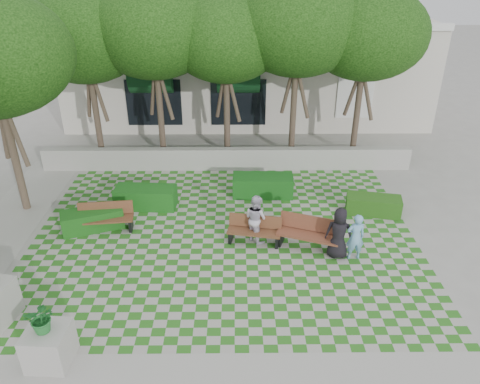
{
  "coord_description": "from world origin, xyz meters",
  "views": [
    {
      "loc": [
        0.39,
        -11.36,
        8.23
      ],
      "look_at": [
        0.5,
        1.5,
        1.4
      ],
      "focal_mm": 35.0,
      "sensor_mm": 36.0,
      "label": 1
    }
  ],
  "objects_px": {
    "bench_east": "(309,234)",
    "bench_west": "(106,218)",
    "planter_front": "(47,339)",
    "person_blue": "(355,237)",
    "hedge_west": "(93,219)",
    "person_dark": "(339,233)",
    "hedge_east": "(373,205)",
    "hedge_midleft": "(146,197)",
    "person_white": "(256,218)",
    "hedge_midright": "(263,186)",
    "bench_mid": "(254,231)"
  },
  "relations": [
    {
      "from": "hedge_east",
      "to": "hedge_midleft",
      "type": "xyz_separation_m",
      "value": [
        -7.88,
        0.54,
        0.05
      ]
    },
    {
      "from": "bench_mid",
      "to": "hedge_midleft",
      "type": "xyz_separation_m",
      "value": [
        -3.74,
        2.26,
        -0.05
      ]
    },
    {
      "from": "hedge_west",
      "to": "person_dark",
      "type": "distance_m",
      "value": 7.83
    },
    {
      "from": "hedge_midright",
      "to": "person_blue",
      "type": "bearing_deg",
      "value": -58.17
    },
    {
      "from": "hedge_east",
      "to": "planter_front",
      "type": "relative_size",
      "value": 1.13
    },
    {
      "from": "bench_mid",
      "to": "person_dark",
      "type": "distance_m",
      "value": 2.57
    },
    {
      "from": "hedge_east",
      "to": "hedge_midleft",
      "type": "relative_size",
      "value": 0.86
    },
    {
      "from": "person_white",
      "to": "hedge_west",
      "type": "bearing_deg",
      "value": 40.3
    },
    {
      "from": "hedge_east",
      "to": "hedge_midleft",
      "type": "distance_m",
      "value": 7.9
    },
    {
      "from": "planter_front",
      "to": "bench_east",
      "type": "bearing_deg",
      "value": 34.83
    },
    {
      "from": "person_blue",
      "to": "person_white",
      "type": "relative_size",
      "value": 0.95
    },
    {
      "from": "bench_mid",
      "to": "person_dark",
      "type": "xyz_separation_m",
      "value": [
        2.42,
        -0.76,
        0.39
      ]
    },
    {
      "from": "hedge_east",
      "to": "person_dark",
      "type": "relative_size",
      "value": 1.14
    },
    {
      "from": "bench_west",
      "to": "person_blue",
      "type": "relative_size",
      "value": 1.21
    },
    {
      "from": "hedge_midleft",
      "to": "person_white",
      "type": "relative_size",
      "value": 1.35
    },
    {
      "from": "hedge_west",
      "to": "planter_front",
      "type": "xyz_separation_m",
      "value": [
        0.56,
        -5.52,
        0.32
      ]
    },
    {
      "from": "hedge_midleft",
      "to": "hedge_west",
      "type": "bearing_deg",
      "value": -136.11
    },
    {
      "from": "hedge_midright",
      "to": "planter_front",
      "type": "bearing_deg",
      "value": -123.14
    },
    {
      "from": "planter_front",
      "to": "person_white",
      "type": "bearing_deg",
      "value": 45.65
    },
    {
      "from": "person_dark",
      "to": "person_white",
      "type": "height_order",
      "value": "person_dark"
    },
    {
      "from": "hedge_east",
      "to": "hedge_midright",
      "type": "relative_size",
      "value": 0.83
    },
    {
      "from": "bench_west",
      "to": "hedge_midright",
      "type": "xyz_separation_m",
      "value": [
        5.18,
        2.34,
        -0.06
      ]
    },
    {
      "from": "bench_west",
      "to": "person_white",
      "type": "bearing_deg",
      "value": -13.42
    },
    {
      "from": "hedge_midleft",
      "to": "bench_east",
      "type": "bearing_deg",
      "value": -25.51
    },
    {
      "from": "bench_west",
      "to": "hedge_east",
      "type": "height_order",
      "value": "bench_west"
    },
    {
      "from": "bench_east",
      "to": "person_dark",
      "type": "xyz_separation_m",
      "value": [
        0.79,
        -0.46,
        0.33
      ]
    },
    {
      "from": "bench_east",
      "to": "bench_west",
      "type": "distance_m",
      "value": 6.49
    },
    {
      "from": "bench_east",
      "to": "hedge_midright",
      "type": "xyz_separation_m",
      "value": [
        -1.22,
        3.4,
        -0.09
      ]
    },
    {
      "from": "hedge_east",
      "to": "hedge_midleft",
      "type": "height_order",
      "value": "hedge_midleft"
    },
    {
      "from": "bench_east",
      "to": "hedge_midright",
      "type": "bearing_deg",
      "value": 129.82
    },
    {
      "from": "bench_east",
      "to": "planter_front",
      "type": "distance_m",
      "value": 7.68
    },
    {
      "from": "bench_mid",
      "to": "hedge_east",
      "type": "height_order",
      "value": "bench_mid"
    },
    {
      "from": "bench_west",
      "to": "person_dark",
      "type": "bearing_deg",
      "value": -17.95
    },
    {
      "from": "person_white",
      "to": "person_dark",
      "type": "bearing_deg",
      "value": -152.75
    },
    {
      "from": "planter_front",
      "to": "person_blue",
      "type": "xyz_separation_m",
      "value": [
        7.56,
        3.81,
        0.09
      ]
    },
    {
      "from": "hedge_west",
      "to": "person_blue",
      "type": "bearing_deg",
      "value": -11.89
    },
    {
      "from": "hedge_east",
      "to": "person_dark",
      "type": "xyz_separation_m",
      "value": [
        -1.72,
        -2.49,
        0.48
      ]
    },
    {
      "from": "person_dark",
      "to": "hedge_east",
      "type": "bearing_deg",
      "value": -110.77
    },
    {
      "from": "person_blue",
      "to": "planter_front",
      "type": "bearing_deg",
      "value": 21.71
    },
    {
      "from": "bench_east",
      "to": "hedge_midright",
      "type": "height_order",
      "value": "bench_east"
    },
    {
      "from": "hedge_west",
      "to": "bench_mid",
      "type": "bearing_deg",
      "value": -9.03
    },
    {
      "from": "hedge_west",
      "to": "planter_front",
      "type": "height_order",
      "value": "planter_front"
    },
    {
      "from": "bench_west",
      "to": "hedge_midleft",
      "type": "distance_m",
      "value": 1.82
    },
    {
      "from": "person_blue",
      "to": "person_dark",
      "type": "distance_m",
      "value": 0.48
    },
    {
      "from": "hedge_midleft",
      "to": "person_white",
      "type": "height_order",
      "value": "person_white"
    },
    {
      "from": "hedge_midright",
      "to": "person_blue",
      "type": "relative_size",
      "value": 1.47
    },
    {
      "from": "bench_west",
      "to": "hedge_midright",
      "type": "distance_m",
      "value": 5.69
    },
    {
      "from": "person_white",
      "to": "bench_mid",
      "type": "bearing_deg",
      "value": 119.63
    },
    {
      "from": "hedge_midright",
      "to": "person_blue",
      "type": "height_order",
      "value": "person_blue"
    },
    {
      "from": "bench_east",
      "to": "hedge_east",
      "type": "distance_m",
      "value": 3.23
    }
  ]
}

